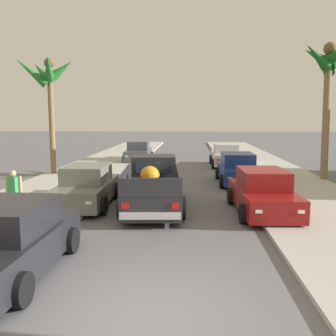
{
  "coord_description": "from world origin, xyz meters",
  "views": [
    {
      "loc": [
        0.65,
        -5.59,
        3.34
      ],
      "look_at": [
        -0.28,
        9.57,
        1.2
      ],
      "focal_mm": 38.56,
      "sensor_mm": 36.0,
      "label": 1
    }
  ],
  "objects": [
    {
      "name": "sidewalk_right",
      "position": [
        5.34,
        12.0,
        0.06
      ],
      "size": [
        4.9,
        60.0,
        0.12
      ],
      "primitive_type": "cube",
      "color": "#B2AFA8",
      "rests_on": "ground"
    },
    {
      "name": "car_left_near",
      "position": [
        -3.26,
        7.68,
        0.71
      ],
      "size": [
        2.1,
        4.29,
        1.54
      ],
      "color": "slate",
      "rests_on": "ground"
    },
    {
      "name": "ground_plane",
      "position": [
        0.0,
        0.0,
        0.0
      ],
      "size": [
        160.0,
        160.0,
        0.0
      ],
      "primitive_type": "plane",
      "color": "slate"
    },
    {
      "name": "curb_right",
      "position": [
        4.3,
        12.0,
        0.05
      ],
      "size": [
        0.16,
        60.0,
        0.1
      ],
      "primitive_type": "cube",
      "color": "silver",
      "rests_on": "ground"
    },
    {
      "name": "palm_tree_left_mid",
      "position": [
        7.8,
        13.83,
        5.77
      ],
      "size": [
        3.72,
        3.85,
        7.15
      ],
      "color": "#846B4C",
      "rests_on": "ground"
    },
    {
      "name": "curb_left",
      "position": [
        -4.3,
        12.0,
        0.05
      ],
      "size": [
        0.16,
        60.0,
        0.1
      ],
      "primitive_type": "cube",
      "color": "silver",
      "rests_on": "ground"
    },
    {
      "name": "pickup_truck",
      "position": [
        -0.72,
        7.54,
        0.79
      ],
      "size": [
        2.48,
        5.33,
        1.8
      ],
      "color": "#28282D",
      "rests_on": "ground"
    },
    {
      "name": "car_right_near",
      "position": [
        3.08,
        12.75,
        0.71
      ],
      "size": [
        2.04,
        4.27,
        1.54
      ],
      "color": "navy",
      "rests_on": "ground"
    },
    {
      "name": "car_right_far",
      "position": [
        -3.28,
        21.61,
        0.71
      ],
      "size": [
        2.13,
        4.31,
        1.54
      ],
      "color": "#474C56",
      "rests_on": "ground"
    },
    {
      "name": "car_left_far",
      "position": [
        3.2,
        6.96,
        0.71
      ],
      "size": [
        2.16,
        4.32,
        1.54
      ],
      "color": "maroon",
      "rests_on": "ground"
    },
    {
      "name": "palm_tree_left_fore",
      "position": [
        -7.33,
        14.71,
        5.5
      ],
      "size": [
        3.2,
        3.79,
        6.7
      ],
      "color": "brown",
      "rests_on": "ground"
    },
    {
      "name": "car_left_mid",
      "position": [
        3.09,
        19.35,
        0.71
      ],
      "size": [
        2.03,
        4.26,
        1.54
      ],
      "color": "silver",
      "rests_on": "ground"
    },
    {
      "name": "pedestrian",
      "position": [
        -5.24,
        5.93,
        0.91
      ],
      "size": [
        0.57,
        0.35,
        1.59
      ],
      "color": "gray",
      "rests_on": "ground"
    },
    {
      "name": "car_right_mid",
      "position": [
        -3.19,
        1.58,
        0.71
      ],
      "size": [
        2.07,
        4.28,
        1.54
      ],
      "color": "black",
      "rests_on": "ground"
    },
    {
      "name": "sidewalk_left",
      "position": [
        -5.34,
        12.0,
        0.06
      ],
      "size": [
        4.9,
        60.0,
        0.12
      ],
      "primitive_type": "cube",
      "color": "#B2AFA8",
      "rests_on": "ground"
    }
  ]
}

